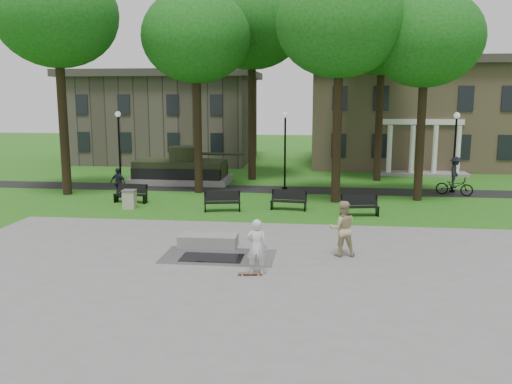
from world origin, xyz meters
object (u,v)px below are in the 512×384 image
friend_watching (342,228)px  park_bench_0 (131,193)px  concrete_block (208,240)px  cyclist (455,180)px  trash_bin (129,199)px  skateboarder (257,247)px

friend_watching → park_bench_0: (-10.91, 8.72, -0.49)m
concrete_block → cyclist: size_ratio=0.98×
friend_watching → trash_bin: friend_watching is taller
skateboarder → cyclist: 18.25m
trash_bin → park_bench_0: bearing=107.1°
concrete_block → cyclist: 17.19m
skateboarder → trash_bin: skateboarder is taller
skateboarder → trash_bin: (-7.67, 9.64, -0.44)m
concrete_block → park_bench_0: 10.01m
cyclist → park_bench_0: (-17.81, -4.31, -0.39)m
park_bench_0 → skateboarder: bearing=-46.9°
trash_bin → cyclist: bearing=18.6°
concrete_block → skateboarder: skateboarder is taller
skateboarder → friend_watching: size_ratio=0.91×
cyclist → concrete_block: bearing=155.9°
trash_bin → friend_watching: bearing=-34.6°
concrete_block → park_bench_0: (-5.92, 8.07, 0.28)m
concrete_block → skateboarder: size_ratio=1.21×
skateboarder → cyclist: (9.68, 15.47, -0.01)m
concrete_block → cyclist: (11.90, 12.38, 0.67)m
concrete_block → skateboarder: bearing=-54.3°
skateboarder → friend_watching: friend_watching is taller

